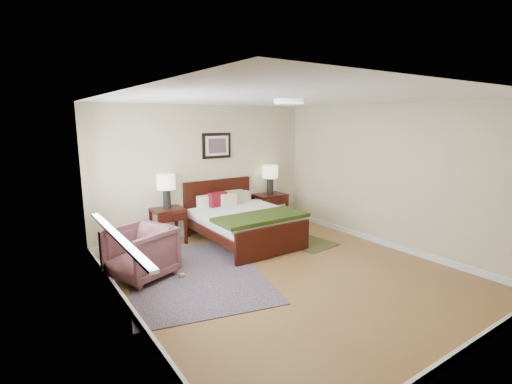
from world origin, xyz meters
TOP-DOWN VIEW (x-y plane):
  - floor at (0.00, 0.00)m, footprint 5.00×5.00m
  - back_wall at (0.00, 2.50)m, footprint 4.50×0.04m
  - front_wall at (0.00, -2.50)m, footprint 4.50×0.04m
  - left_wall at (-2.25, 0.00)m, footprint 0.04×5.00m
  - right_wall at (2.25, 0.00)m, footprint 0.04×5.00m
  - ceiling at (0.00, 0.00)m, footprint 4.50×5.00m
  - window at (-2.20, 0.70)m, footprint 0.11×2.72m
  - door at (-2.23, -1.75)m, footprint 0.06×1.00m
  - ceil_fixture at (0.00, 0.00)m, footprint 0.44×0.44m
  - bed at (0.23, 1.56)m, footprint 1.60×1.92m
  - wall_art at (0.23, 2.47)m, footprint 0.62×0.05m
  - nightstand_left at (-0.91, 2.25)m, footprint 0.55×0.49m
  - nightstand_right at (1.39, 2.26)m, footprint 0.66×0.49m
  - lamp_left at (-0.91, 2.27)m, footprint 0.33×0.33m
  - lamp_right at (1.39, 2.27)m, footprint 0.33×0.33m
  - armchair at (-1.80, 1.05)m, footprint 1.04×1.03m
  - rug_persian at (-1.14, 0.70)m, footprint 2.39×2.95m
  - rug_navy at (1.16, 0.95)m, footprint 0.89×1.23m

SIDE VIEW (x-z plane):
  - floor at x=0.00m, z-range 0.00..0.00m
  - rug_persian at x=-1.14m, z-range 0.00..0.01m
  - rug_navy at x=1.16m, z-range 0.00..0.01m
  - armchair at x=-1.80m, z-range 0.00..0.74m
  - nightstand_right at x=1.39m, z-range 0.07..0.72m
  - bed at x=0.23m, z-range -0.04..1.00m
  - nightstand_left at x=-0.91m, z-range 0.20..0.85m
  - door at x=-2.23m, z-range -0.02..2.16m
  - lamp_left at x=-0.91m, z-range 0.77..1.38m
  - lamp_right at x=1.39m, z-range 0.78..1.39m
  - back_wall at x=0.00m, z-range 0.00..2.50m
  - front_wall at x=0.00m, z-range 0.00..2.50m
  - left_wall at x=-2.25m, z-range 0.00..2.50m
  - right_wall at x=2.25m, z-range 0.00..2.50m
  - window at x=-2.20m, z-range 0.72..2.04m
  - wall_art at x=0.23m, z-range 1.47..1.97m
  - ceil_fixture at x=0.00m, z-range 2.43..2.50m
  - ceiling at x=0.00m, z-range 2.49..2.51m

